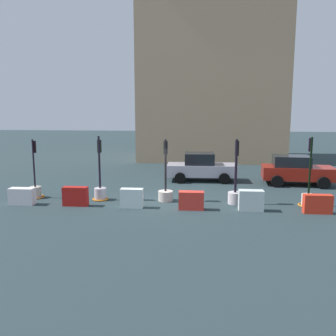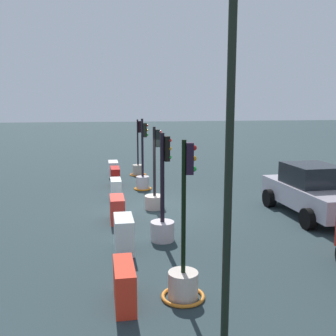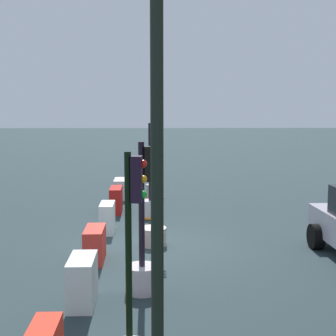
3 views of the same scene
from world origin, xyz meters
name	(u,v)px [view 1 (image 1 of 3)]	position (x,y,z in m)	size (l,w,h in m)	color
ground_plane	(166,201)	(0.00, 0.00, 0.00)	(120.00, 120.00, 0.00)	#26363A
traffic_light_0	(35,189)	(-6.49, -0.06, 0.46)	(0.87, 0.87, 2.90)	#BAB2A2
traffic_light_1	(100,189)	(-3.17, -0.11, 0.55)	(0.77, 0.77, 3.09)	beige
traffic_light_2	(166,190)	(0.00, 0.02, 0.53)	(0.70, 0.70, 2.95)	beige
traffic_light_3	(235,191)	(3.27, -0.16, 0.58)	(0.66, 0.66, 3.00)	silver
traffic_light_4	(308,196)	(6.52, -0.21, 0.48)	(0.87, 0.87, 3.13)	beige
construction_barrier_0	(22,196)	(-6.49, -1.34, 0.38)	(1.15, 0.49, 0.76)	white
construction_barrier_1	(75,196)	(-3.96, -1.30, 0.43)	(1.12, 0.41, 0.87)	red
construction_barrier_2	(132,198)	(-1.35, -1.33, 0.43)	(1.00, 0.41, 0.86)	white
construction_barrier_3	(191,200)	(1.29, -1.36, 0.40)	(1.10, 0.46, 0.80)	red
construction_barrier_4	(251,200)	(3.85, -1.26, 0.45)	(1.06, 0.49, 0.90)	silver
construction_barrier_5	(318,204)	(6.59, -1.37, 0.40)	(1.16, 0.40, 0.80)	red
car_red_compact	(296,170)	(7.10, 4.58, 0.86)	(4.08, 2.37, 1.70)	maroon
car_silver_hatchback	(201,167)	(1.60, 5.18, 0.83)	(4.28, 2.26, 1.72)	#B4ADBA
building_main_facade	(212,65)	(2.24, 16.10, 8.32)	(12.76, 8.33, 16.59)	tan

